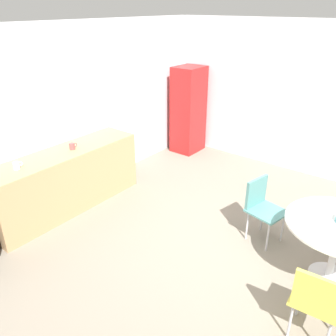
{
  "coord_description": "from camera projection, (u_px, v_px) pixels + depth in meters",
  "views": [
    {
      "loc": [
        -3.05,
        -1.32,
        2.8
      ],
      "look_at": [
        0.01,
        1.08,
        0.95
      ],
      "focal_mm": 36.93,
      "sensor_mm": 36.0,
      "label": 1
    }
  ],
  "objects": [
    {
      "name": "chair_teal",
      "position": [
        261.0,
        203.0,
        4.37
      ],
      "size": [
        0.5,
        0.5,
        0.83
      ],
      "color": "silver",
      "rests_on": "ground_plane"
    },
    {
      "name": "counter_block",
      "position": [
        66.0,
        180.0,
        5.09
      ],
      "size": [
        2.34,
        0.6,
        0.9
      ],
      "primitive_type": "cube",
      "color": "tan",
      "rests_on": "ground_plane"
    },
    {
      "name": "mug_white",
      "position": [
        72.0,
        146.0,
        4.96
      ],
      "size": [
        0.13,
        0.08,
        0.09
      ],
      "color": "#D84C4C",
      "rests_on": "counter_block"
    },
    {
      "name": "locker_cabinet",
      "position": [
        188.0,
        110.0,
        6.96
      ],
      "size": [
        0.6,
        0.5,
        1.72
      ],
      "primitive_type": "cube",
      "color": "#B21E1E",
      "rests_on": "ground_plane"
    },
    {
      "name": "wall_back",
      "position": [
        68.0,
        113.0,
        5.21
      ],
      "size": [
        6.0,
        0.1,
        2.6
      ],
      "primitive_type": "cube",
      "color": "silver",
      "rests_on": "ground_plane"
    },
    {
      "name": "wall_side_right",
      "position": [
        332.0,
        105.0,
        5.67
      ],
      "size": [
        0.1,
        6.0,
        2.6
      ],
      "primitive_type": "cube",
      "color": "silver",
      "rests_on": "ground_plane"
    },
    {
      "name": "ground_plane",
      "position": [
        239.0,
        264.0,
        4.1
      ],
      "size": [
        6.0,
        6.0,
        0.0
      ],
      "primitive_type": "plane",
      "color": "gray"
    },
    {
      "name": "chair_yellow",
      "position": [
        316.0,
        299.0,
        2.95
      ],
      "size": [
        0.45,
        0.45,
        0.83
      ],
      "color": "silver",
      "rests_on": "ground_plane"
    },
    {
      "name": "mug_green",
      "position": [
        17.0,
        166.0,
        4.37
      ],
      "size": [
        0.13,
        0.08,
        0.09
      ],
      "color": "white",
      "rests_on": "counter_block"
    }
  ]
}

